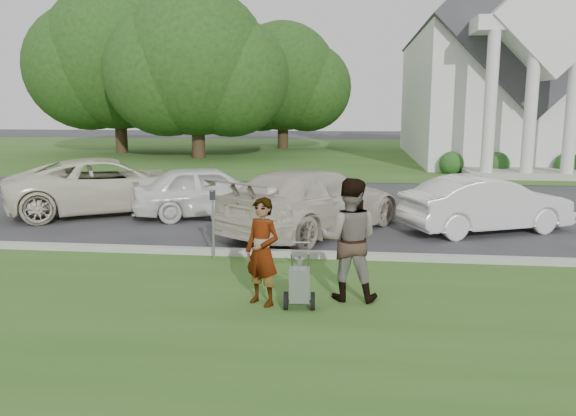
% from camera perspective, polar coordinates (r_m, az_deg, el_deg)
% --- Properties ---
extents(ground, '(120.00, 120.00, 0.00)m').
position_cam_1_polar(ground, '(10.79, 0.60, -5.86)').
color(ground, '#333335').
rests_on(ground, ground).
extents(grass_strip, '(80.00, 7.00, 0.01)m').
position_cam_1_polar(grass_strip, '(7.98, -1.74, -11.79)').
color(grass_strip, '#305A1F').
rests_on(grass_strip, ground).
extents(church_lawn, '(80.00, 30.00, 0.01)m').
position_cam_1_polar(church_lawn, '(37.45, 5.01, 5.66)').
color(church_lawn, '#305A1F').
rests_on(church_lawn, ground).
extents(curb, '(80.00, 0.18, 0.15)m').
position_cam_1_polar(curb, '(11.30, 0.90, -4.73)').
color(curb, '#9E9E93').
rests_on(curb, ground).
extents(church, '(9.19, 19.00, 24.10)m').
position_cam_1_polar(church, '(34.47, 20.61, 14.54)').
color(church, white).
rests_on(church, ground).
extents(tree_left, '(10.63, 8.40, 9.71)m').
position_cam_1_polar(tree_left, '(33.63, -9.31, 13.75)').
color(tree_left, '#332316').
rests_on(tree_left, ground).
extents(tree_far, '(11.64, 9.20, 10.73)m').
position_cam_1_polar(tree_far, '(38.49, -16.95, 13.86)').
color(tree_far, '#332316').
rests_on(tree_far, ground).
extents(tree_back, '(9.61, 7.60, 8.89)m').
position_cam_1_polar(tree_back, '(40.66, -0.55, 12.72)').
color(tree_back, '#332316').
rests_on(tree_back, ground).
extents(striping_cart, '(0.49, 0.94, 0.86)m').
position_cam_1_polar(striping_cart, '(8.43, 1.17, -7.91)').
color(striping_cart, black).
rests_on(striping_cart, ground).
extents(person_left, '(0.72, 0.64, 1.65)m').
position_cam_1_polar(person_left, '(8.51, -2.63, -4.55)').
color(person_left, '#999999').
rests_on(person_left, ground).
extents(person_right, '(0.97, 0.78, 1.92)m').
position_cam_1_polar(person_right, '(8.76, 6.23, -3.28)').
color(person_right, '#999999').
rests_on(person_right, ground).
extents(parking_meter_near, '(0.10, 0.09, 1.41)m').
position_cam_1_polar(parking_meter_near, '(11.05, -7.63, -0.83)').
color(parking_meter_near, '#919398').
rests_on(parking_meter_near, ground).
extents(car_a, '(6.12, 5.16, 1.56)m').
position_cam_1_polar(car_a, '(16.89, -17.64, 2.24)').
color(car_a, beige).
rests_on(car_a, ground).
extents(car_b, '(4.50, 3.17, 1.42)m').
position_cam_1_polar(car_b, '(15.59, -8.01, 1.74)').
color(car_b, white).
rests_on(car_b, ground).
extents(car_c, '(4.74, 5.65, 1.55)m').
position_cam_1_polar(car_c, '(13.45, 2.61, 0.74)').
color(car_c, beige).
rests_on(car_c, ground).
extents(car_d, '(4.34, 2.95, 1.35)m').
position_cam_1_polar(car_d, '(14.36, 19.50, 0.37)').
color(car_d, silver).
rests_on(car_d, ground).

